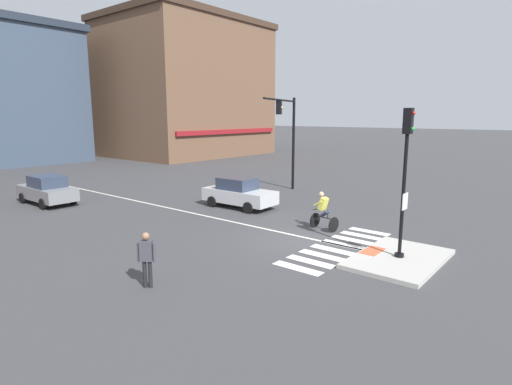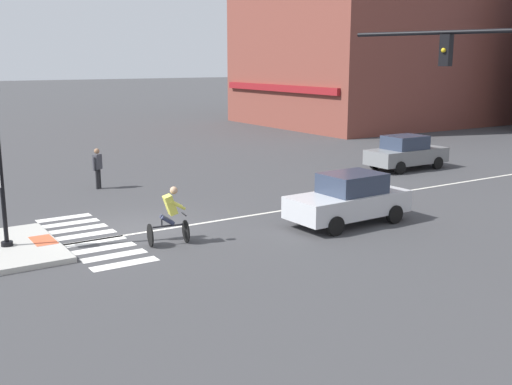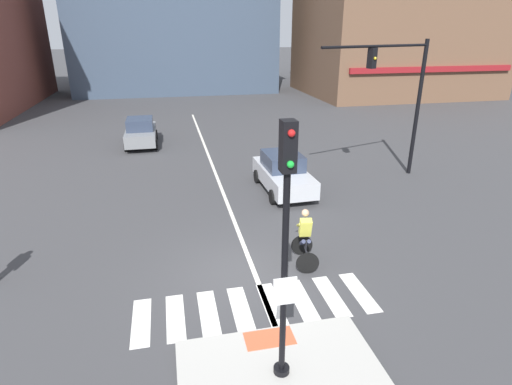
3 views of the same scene
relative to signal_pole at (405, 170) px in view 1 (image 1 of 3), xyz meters
name	(u,v)px [view 1 (image 1 of 3)]	position (x,y,z in m)	size (l,w,h in m)	color
ground_plane	(305,240)	(0.00, 3.83, -3.19)	(300.00, 300.00, 0.00)	#3D3D3F
traffic_island	(399,259)	(0.00, 0.01, -3.12)	(4.09, 2.65, 0.15)	#B2AFA8
tactile_pad_front	(372,251)	(0.00, 0.98, -3.04)	(1.10, 0.60, 0.01)	#DB5B38
signal_pole	(405,170)	(0.00, 0.00, 0.00)	(0.44, 0.38, 5.06)	black
crosswalk_stripe_a	(298,268)	(-2.82, 2.35, -3.19)	(0.44, 1.80, 0.01)	silver
crosswalk_stripe_b	(310,261)	(-2.01, 2.35, -3.19)	(0.44, 1.80, 0.01)	silver
crosswalk_stripe_c	(322,255)	(-1.21, 2.35, -3.19)	(0.44, 1.80, 0.01)	silver
crosswalk_stripe_d	(333,250)	(-0.40, 2.35, -3.19)	(0.44, 1.80, 0.01)	silver
crosswalk_stripe_e	(343,245)	(0.40, 2.35, -3.19)	(0.44, 1.80, 0.01)	silver
crosswalk_stripe_f	(353,240)	(1.21, 2.35, -3.19)	(0.44, 1.80, 0.01)	silver
crosswalk_stripe_g	(361,236)	(2.01, 2.35, -3.19)	(0.44, 1.80, 0.01)	silver
crosswalk_stripe_h	(369,231)	(2.82, 2.35, -3.19)	(0.44, 1.80, 0.01)	silver
lane_centre_line	(157,205)	(0.28, 13.83, -3.19)	(0.14, 28.00, 0.01)	silver
traffic_light_mast	(288,129)	(8.29, 10.50, 0.92)	(5.61, 1.92, 6.13)	black
building_far_block	(187,89)	(22.19, 35.82, 5.06)	(18.63, 14.93, 16.47)	brown
car_grey_westbound_distant	(47,190)	(-3.39, 18.96, -2.38)	(1.85, 4.10, 1.64)	slate
car_silver_eastbound_mid	(239,193)	(2.84, 9.94, -2.38)	(1.94, 4.15, 1.64)	silver
cyclist	(323,210)	(1.85, 4.10, -2.32)	(0.83, 1.18, 1.68)	black
pedestrian_at_curb_left	(147,255)	(-6.88, 4.91, -2.21)	(0.39, 0.47, 1.67)	black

